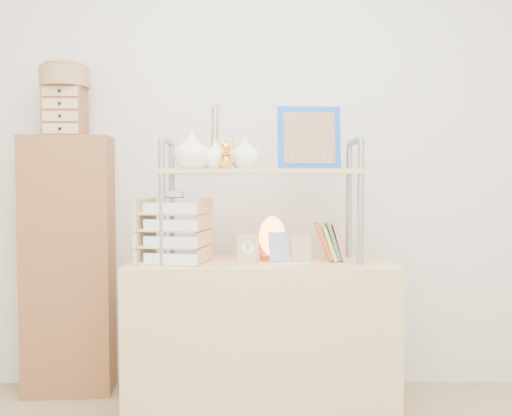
{
  "coord_description": "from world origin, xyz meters",
  "views": [
    {
      "loc": [
        -0.04,
        -1.41,
        1.12
      ],
      "look_at": [
        -0.02,
        1.2,
        0.99
      ],
      "focal_mm": 40.0,
      "sensor_mm": 36.0,
      "label": 1
    }
  ],
  "objects_px": {
    "desk": "(261,341)",
    "cabinet": "(69,265)",
    "salt_lamp": "(272,238)",
    "letter_tray": "(174,234)"
  },
  "relations": [
    {
      "from": "desk",
      "to": "cabinet",
      "type": "height_order",
      "value": "cabinet"
    },
    {
      "from": "cabinet",
      "to": "salt_lamp",
      "type": "height_order",
      "value": "cabinet"
    },
    {
      "from": "desk",
      "to": "letter_tray",
      "type": "bearing_deg",
      "value": -171.38
    },
    {
      "from": "desk",
      "to": "salt_lamp",
      "type": "xyz_separation_m",
      "value": [
        0.05,
        0.04,
        0.48
      ]
    },
    {
      "from": "cabinet",
      "to": "letter_tray",
      "type": "distance_m",
      "value": 0.78
    },
    {
      "from": "desk",
      "to": "salt_lamp",
      "type": "distance_m",
      "value": 0.48
    },
    {
      "from": "desk",
      "to": "letter_tray",
      "type": "relative_size",
      "value": 3.71
    },
    {
      "from": "cabinet",
      "to": "letter_tray",
      "type": "relative_size",
      "value": 4.17
    },
    {
      "from": "letter_tray",
      "to": "salt_lamp",
      "type": "bearing_deg",
      "value": 12.13
    },
    {
      "from": "desk",
      "to": "salt_lamp",
      "type": "height_order",
      "value": "salt_lamp"
    }
  ]
}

